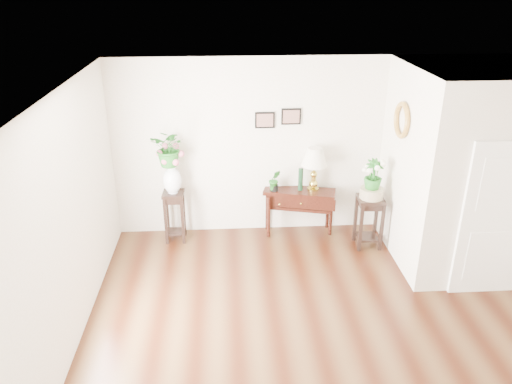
{
  "coord_description": "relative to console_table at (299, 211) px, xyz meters",
  "views": [
    {
      "loc": [
        -1.26,
        -4.59,
        3.92
      ],
      "look_at": [
        -0.88,
        1.3,
        1.3
      ],
      "focal_mm": 35.0,
      "sensor_mm": 36.0,
      "label": 1
    }
  ],
  "objects": [
    {
      "name": "floor",
      "position": [
        0.1,
        -2.57,
        -0.37
      ],
      "size": [
        6.0,
        5.5,
        0.02
      ],
      "primitive_type": "cube",
      "color": "#4B301A",
      "rests_on": "ground"
    },
    {
      "name": "ceiling",
      "position": [
        0.1,
        -2.57,
        2.43
      ],
      "size": [
        6.0,
        5.5,
        0.02
      ],
      "primitive_type": "cube",
      "color": "white",
      "rests_on": "ground"
    },
    {
      "name": "wall_back",
      "position": [
        0.1,
        0.18,
        1.03
      ],
      "size": [
        6.0,
        0.02,
        2.8
      ],
      "primitive_type": "cube",
      "color": "white",
      "rests_on": "ground"
    },
    {
      "name": "wall_left",
      "position": [
        -2.9,
        -2.57,
        1.03
      ],
      "size": [
        0.02,
        5.5,
        2.8
      ],
      "primitive_type": "cube",
      "color": "white",
      "rests_on": "ground"
    },
    {
      "name": "partition",
      "position": [
        2.2,
        -0.79,
        1.03
      ],
      "size": [
        1.8,
        1.95,
        2.8
      ],
      "primitive_type": "cube",
      "color": "white",
      "rests_on": "floor"
    },
    {
      "name": "door",
      "position": [
        2.2,
        -1.79,
        0.68
      ],
      "size": [
        0.9,
        0.05,
        2.1
      ],
      "primitive_type": "cube",
      "color": "white",
      "rests_on": "floor"
    },
    {
      "name": "art_print_left",
      "position": [
        -0.55,
        0.16,
        1.48
      ],
      "size": [
        0.3,
        0.02,
        0.25
      ],
      "primitive_type": "cube",
      "color": "black",
      "rests_on": "wall_back"
    },
    {
      "name": "art_print_right",
      "position": [
        -0.15,
        0.16,
        1.53
      ],
      "size": [
        0.3,
        0.02,
        0.25
      ],
      "primitive_type": "cube",
      "color": "black",
      "rests_on": "wall_back"
    },
    {
      "name": "wall_ornament",
      "position": [
        1.26,
        -0.67,
        1.68
      ],
      "size": [
        0.07,
        0.51,
        0.51
      ],
      "primitive_type": "torus",
      "rotation": [
        0.0,
        1.57,
        0.0
      ],
      "color": "#C38938",
      "rests_on": "partition"
    },
    {
      "name": "console_table",
      "position": [
        0.0,
        0.0,
        0.0
      ],
      "size": [
        1.18,
        0.64,
        0.75
      ],
      "primitive_type": "cube",
      "rotation": [
        0.0,
        0.0,
        -0.25
      ],
      "color": "black",
      "rests_on": "floor"
    },
    {
      "name": "table_lamp",
      "position": [
        0.21,
        0.0,
        0.72
      ],
      "size": [
        0.51,
        0.51,
        0.7
      ],
      "primitive_type": "cube",
      "rotation": [
        0.0,
        0.0,
        0.32
      ],
      "color": "gold",
      "rests_on": "console_table"
    },
    {
      "name": "green_vase",
      "position": [
        0.01,
        0.0,
        0.54
      ],
      "size": [
        0.08,
        0.08,
        0.36
      ],
      "primitive_type": "cylinder",
      "rotation": [
        0.0,
        0.0,
        0.02
      ],
      "color": "black",
      "rests_on": "console_table"
    },
    {
      "name": "potted_plant",
      "position": [
        -0.4,
        0.0,
        0.54
      ],
      "size": [
        0.2,
        0.17,
        0.33
      ],
      "primitive_type": "imported",
      "rotation": [
        0.0,
        0.0,
        0.11
      ],
      "color": "#1F6A1F",
      "rests_on": "console_table"
    },
    {
      "name": "plant_stand_a",
      "position": [
        -1.97,
        -0.13,
        0.04
      ],
      "size": [
        0.33,
        0.33,
        0.82
      ],
      "primitive_type": "cube",
      "rotation": [
        0.0,
        0.0,
        -0.04
      ],
      "color": "black",
      "rests_on": "floor"
    },
    {
      "name": "porcelain_vase",
      "position": [
        -1.97,
        -0.13,
        0.67
      ],
      "size": [
        0.31,
        0.31,
        0.48
      ],
      "primitive_type": null,
      "rotation": [
        0.0,
        0.0,
        -0.13
      ],
      "color": "white",
      "rests_on": "plant_stand_a"
    },
    {
      "name": "lily_arrangement",
      "position": [
        -1.97,
        -0.13,
        1.14
      ],
      "size": [
        0.65,
        0.61,
        0.58
      ],
      "primitive_type": "imported",
      "rotation": [
        0.0,
        0.0,
        -0.36
      ],
      "color": "#1F6A1F",
      "rests_on": "porcelain_vase"
    },
    {
      "name": "plant_stand_b",
      "position": [
        1.0,
        -0.5,
        0.03
      ],
      "size": [
        0.4,
        0.4,
        0.81
      ],
      "primitive_type": "cube",
      "rotation": [
        0.0,
        0.0,
        -0.05
      ],
      "color": "black",
      "rests_on": "floor"
    },
    {
      "name": "ceramic_bowl",
      "position": [
        1.0,
        -0.5,
        0.52
      ],
      "size": [
        0.45,
        0.45,
        0.15
      ],
      "primitive_type": "cylinder",
      "rotation": [
        0.0,
        0.0,
        0.37
      ],
      "color": "beige",
      "rests_on": "plant_stand_b"
    },
    {
      "name": "narcissus",
      "position": [
        1.0,
        -0.5,
        0.8
      ],
      "size": [
        0.28,
        0.28,
        0.48
      ],
      "primitive_type": "imported",
      "rotation": [
        0.0,
        0.0,
        0.04
      ],
      "color": "#1F6A1F",
      "rests_on": "ceramic_bowl"
    }
  ]
}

